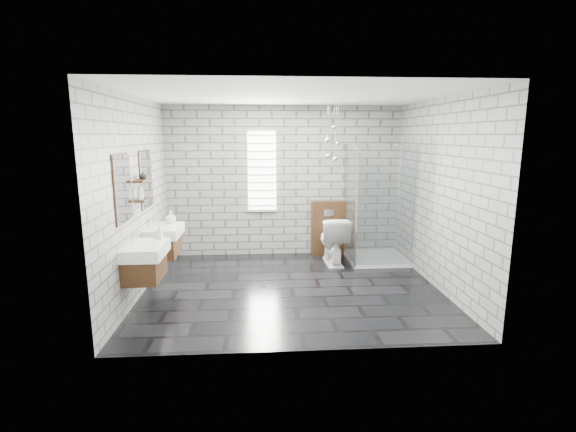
{
  "coord_description": "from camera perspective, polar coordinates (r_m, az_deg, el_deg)",
  "views": [
    {
      "loc": [
        -0.44,
        -5.72,
        2.18
      ],
      "look_at": [
        -0.03,
        0.35,
        1.0
      ],
      "focal_mm": 26.0,
      "sensor_mm": 36.0,
      "label": 1
    }
  ],
  "objects": [
    {
      "name": "toilet",
      "position": [
        7.21,
        6.14,
        -3.27
      ],
      "size": [
        0.48,
        0.82,
        0.82
      ],
      "primitive_type": "imported",
      "rotation": [
        0.0,
        0.0,
        3.18
      ],
      "color": "white",
      "rests_on": "floor"
    },
    {
      "name": "ceiling",
      "position": [
        5.76,
        0.53,
        16.29
      ],
      "size": [
        4.2,
        3.6,
        0.02
      ],
      "primitive_type": "cube",
      "color": "white",
      "rests_on": "wall_back"
    },
    {
      "name": "shelf_lower",
      "position": [
        5.95,
        -19.36,
        2.08
      ],
      "size": [
        0.14,
        0.3,
        0.03
      ],
      "primitive_type": "cube",
      "color": "#462B15",
      "rests_on": "wall_left"
    },
    {
      "name": "floor",
      "position": [
        6.14,
        0.48,
        -9.89
      ],
      "size": [
        4.2,
        3.6,
        0.02
      ],
      "primitive_type": "cube",
      "color": "black",
      "rests_on": "ground"
    },
    {
      "name": "cistern_panel",
      "position": [
        7.71,
        5.47,
        -1.64
      ],
      "size": [
        0.6,
        0.2,
        1.0
      ],
      "primitive_type": "cube",
      "color": "#462B15",
      "rests_on": "floor"
    },
    {
      "name": "vanity_left",
      "position": [
        5.49,
        -19.31,
        -4.64
      ],
      "size": [
        0.47,
        0.7,
        1.57
      ],
      "color": "#462B15",
      "rests_on": "wall_left"
    },
    {
      "name": "pendant_cluster",
      "position": [
        7.2,
        6.1,
        9.72
      ],
      "size": [
        0.29,
        0.23,
        0.96
      ],
      "color": "silver",
      "rests_on": "ceiling"
    },
    {
      "name": "window",
      "position": [
        7.53,
        -3.59,
        6.18
      ],
      "size": [
        0.56,
        0.05,
        1.48
      ],
      "color": "white",
      "rests_on": "wall_back"
    },
    {
      "name": "shelf_upper",
      "position": [
        5.92,
        -19.52,
        4.56
      ],
      "size": [
        0.14,
        0.3,
        0.03
      ],
      "primitive_type": "cube",
      "color": "#462B15",
      "rests_on": "wall_left"
    },
    {
      "name": "wall_back",
      "position": [
        7.59,
        -0.54,
        4.72
      ],
      "size": [
        4.2,
        0.02,
        2.7
      ],
      "primitive_type": "cube",
      "color": "#9E9E99",
      "rests_on": "floor"
    },
    {
      "name": "soap_bottle_c",
      "position": [
        5.85,
        -19.57,
        3.2
      ],
      "size": [
        0.1,
        0.1,
        0.23
      ],
      "primitive_type": "imported",
      "rotation": [
        0.0,
        0.0,
        0.13
      ],
      "color": "#B2B2B2",
      "rests_on": "shelf_lower"
    },
    {
      "name": "soap_bottle_b",
      "position": [
        6.65,
        -15.75,
        -0.1
      ],
      "size": [
        0.17,
        0.17,
        0.19
      ],
      "primitive_type": "imported",
      "rotation": [
        0.0,
        0.0,
        -0.17
      ],
      "color": "#B2B2B2",
      "rests_on": "vanity_right"
    },
    {
      "name": "soap_bottle_a",
      "position": [
        5.7,
        -17.21,
        -2.1
      ],
      "size": [
        0.09,
        0.09,
        0.17
      ],
      "primitive_type": "imported",
      "rotation": [
        0.0,
        0.0,
        -0.19
      ],
      "color": "#B2B2B2",
      "rests_on": "vanity_left"
    },
    {
      "name": "wall_left",
      "position": [
        6.01,
        -19.99,
        2.42
      ],
      "size": [
        0.02,
        3.6,
        2.7
      ],
      "primitive_type": "cube",
      "color": "#9E9E99",
      "rests_on": "floor"
    },
    {
      "name": "flush_plate",
      "position": [
        7.54,
        5.64,
        0.41
      ],
      "size": [
        0.18,
        0.01,
        0.12
      ],
      "primitive_type": "cube",
      "color": "silver",
      "rests_on": "cistern_panel"
    },
    {
      "name": "shower_enclosure",
      "position": [
        7.36,
        11.52,
        -2.39
      ],
      "size": [
        1.0,
        1.0,
        2.03
      ],
      "color": "white",
      "rests_on": "floor"
    },
    {
      "name": "vanity_right",
      "position": [
        6.48,
        -16.88,
        -2.16
      ],
      "size": [
        0.47,
        0.7,
        1.57
      ],
      "color": "#462B15",
      "rests_on": "wall_left"
    },
    {
      "name": "wall_right",
      "position": [
        6.31,
        19.99,
        2.79
      ],
      "size": [
        0.02,
        3.6,
        2.7
      ],
      "primitive_type": "cube",
      "color": "#9E9E99",
      "rests_on": "floor"
    },
    {
      "name": "vase",
      "position": [
        5.99,
        -19.26,
        5.28
      ],
      "size": [
        0.12,
        0.12,
        0.1
      ],
      "primitive_type": "imported",
      "rotation": [
        0.0,
        0.0,
        0.21
      ],
      "color": "#B2B2B2",
      "rests_on": "shelf_upper"
    },
    {
      "name": "wall_front",
      "position": [
        4.02,
        2.47,
        -0.9
      ],
      "size": [
        4.2,
        0.02,
        2.7
      ],
      "primitive_type": "cube",
      "color": "#9E9E99",
      "rests_on": "floor"
    }
  ]
}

